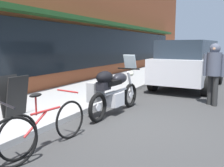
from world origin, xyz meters
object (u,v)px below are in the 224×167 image
at_px(sandwich_board_sign, 14,96).
at_px(pedestrian_walking, 214,67).
at_px(touring_motorcycle, 112,90).
at_px(parked_bicycle, 46,126).
at_px(parked_minivan, 189,63).

bearing_deg(sandwich_board_sign, pedestrian_walking, -46.81).
height_order(touring_motorcycle, pedestrian_walking, pedestrian_walking).
height_order(parked_bicycle, sandwich_board_sign, sandwich_board_sign).
relative_size(touring_motorcycle, parked_bicycle, 1.27).
xyz_separation_m(touring_motorcycle, pedestrian_walking, (2.10, -2.04, 0.45)).
distance_m(parked_minivan, sandwich_board_sign, 6.76).
bearing_deg(parked_minivan, sandwich_board_sign, 157.31).
bearing_deg(parked_minivan, parked_bicycle, 172.11).
relative_size(touring_motorcycle, pedestrian_walking, 1.30).
relative_size(parked_minivan, pedestrian_walking, 2.72).
bearing_deg(touring_motorcycle, sandwich_board_sign, 129.59).
bearing_deg(parked_minivan, touring_motorcycle, 169.18).
xyz_separation_m(parked_minivan, pedestrian_walking, (-2.74, -1.12, 0.10)).
height_order(parked_minivan, pedestrian_walking, parked_minivan).
xyz_separation_m(touring_motorcycle, parked_bicycle, (-2.23, 0.06, -0.23)).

